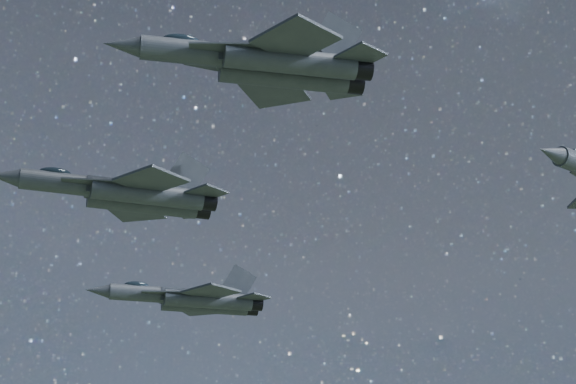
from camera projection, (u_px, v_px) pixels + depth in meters
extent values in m
cylinder|color=#2E333A|center=(71.00, 184.00, 63.24)|extent=(6.61, 1.66, 1.38)
cone|color=#2E333A|center=(4.00, 176.00, 61.99)|extent=(2.18, 1.33, 1.24)
ellipsoid|color=black|center=(55.00, 173.00, 63.17)|extent=(2.15, 1.02, 0.68)
cube|color=#2E333A|center=(140.00, 193.00, 64.58)|extent=(7.32, 1.64, 1.15)
cylinder|color=#2E333A|center=(148.00, 194.00, 63.76)|extent=(7.50, 1.70, 1.38)
cylinder|color=#2E333A|center=(143.00, 203.00, 65.33)|extent=(7.50, 1.70, 1.38)
cylinder|color=black|center=(207.00, 201.00, 64.96)|extent=(1.21, 1.32, 1.28)
cylinder|color=black|center=(201.00, 210.00, 66.53)|extent=(1.21, 1.32, 1.28)
cube|color=#2E333A|center=(98.00, 182.00, 62.61)|extent=(4.70, 1.65, 0.11)
cube|color=#2E333A|center=(93.00, 195.00, 64.73)|extent=(4.71, 2.02, 0.11)
cube|color=#2E333A|center=(151.00, 180.00, 61.89)|extent=(4.93, 5.05, 0.18)
cube|color=#2E333A|center=(135.00, 211.00, 67.22)|extent=(4.81, 4.98, 0.18)
cube|color=#2E333A|center=(206.00, 192.00, 63.90)|extent=(2.91, 2.96, 0.13)
cube|color=#2E333A|center=(192.00, 212.00, 67.51)|extent=(2.83, 2.91, 0.13)
cube|color=#2E333A|center=(187.00, 174.00, 64.93)|extent=(3.08, 0.43, 3.15)
cube|color=#2E333A|center=(180.00, 186.00, 66.89)|extent=(3.07, 0.52, 3.15)
cylinder|color=#2E333A|center=(149.00, 294.00, 89.61)|extent=(7.27, 1.69, 1.53)
cone|color=#2E333A|center=(98.00, 291.00, 88.50)|extent=(2.38, 1.42, 1.37)
ellipsoid|color=black|center=(137.00, 285.00, 89.60)|extent=(2.35, 1.08, 0.75)
cube|color=#2E333A|center=(203.00, 298.00, 90.79)|extent=(8.05, 1.65, 1.27)
cylinder|color=#2E333A|center=(208.00, 300.00, 89.84)|extent=(8.25, 1.72, 1.53)
cylinder|color=#2E333A|center=(205.00, 305.00, 91.61)|extent=(8.25, 1.72, 1.53)
cylinder|color=black|center=(255.00, 303.00, 90.90)|extent=(1.30, 1.44, 1.41)
cylinder|color=black|center=(251.00, 308.00, 92.67)|extent=(1.30, 1.44, 1.41)
cube|color=#2E333A|center=(170.00, 293.00, 88.79)|extent=(5.20, 2.14, 0.12)
cube|color=#2E333A|center=(166.00, 300.00, 91.17)|extent=(5.19, 1.91, 0.12)
cube|color=#2E333A|center=(211.00, 292.00, 87.75)|extent=(5.34, 5.51, 0.20)
cube|color=#2E333A|center=(199.00, 309.00, 93.75)|extent=(5.41, 5.55, 0.20)
cube|color=#2E333A|center=(254.00, 298.00, 89.73)|extent=(3.15, 3.22, 0.15)
cube|color=#2E333A|center=(244.00, 309.00, 93.79)|extent=(3.19, 3.26, 0.15)
cube|color=#2E333A|center=(239.00, 282.00, 90.96)|extent=(3.39, 0.51, 3.48)
cube|color=#2E333A|center=(234.00, 289.00, 93.16)|extent=(3.40, 0.45, 3.48)
cylinder|color=#2E333A|center=(200.00, 53.00, 57.64)|extent=(7.17, 1.99, 1.49)
cone|color=#2E333A|center=(122.00, 45.00, 56.76)|extent=(2.39, 1.50, 1.34)
ellipsoid|color=black|center=(181.00, 41.00, 57.68)|extent=(2.34, 1.16, 0.74)
cube|color=#2E333A|center=(281.00, 62.00, 58.58)|extent=(7.93, 1.99, 1.24)
cylinder|color=#2E333A|center=(290.00, 62.00, 57.62)|extent=(8.13, 2.06, 1.49)
cylinder|color=#2E333A|center=(284.00, 76.00, 59.37)|extent=(8.13, 2.06, 1.49)
cylinder|color=black|center=(361.00, 69.00, 58.47)|extent=(1.34, 1.46, 1.38)
cylinder|color=black|center=(353.00, 83.00, 60.22)|extent=(1.34, 1.46, 1.38)
cube|color=#2E333A|center=(231.00, 47.00, 56.75)|extent=(5.08, 2.31, 0.11)
cube|color=#2E333A|center=(225.00, 68.00, 59.11)|extent=(5.07, 1.65, 0.11)
cube|color=#2E333A|center=(296.00, 39.00, 55.56)|extent=(5.14, 5.34, 0.19)
cube|color=#2E333A|center=(274.00, 90.00, 61.50)|extent=(5.37, 5.47, 0.19)
cube|color=#2E333A|center=(361.00, 56.00, 57.33)|extent=(3.03, 3.12, 0.14)
cube|color=#2E333A|center=(342.00, 89.00, 61.35)|extent=(3.17, 3.22, 0.14)
cube|color=#2E333A|center=(336.00, 38.00, 58.59)|extent=(3.31, 0.66, 3.41)
cube|color=#2E333A|center=(326.00, 57.00, 60.78)|extent=(3.33, 0.49, 3.41)
cone|color=#2E333A|center=(550.00, 153.00, 65.43)|extent=(2.56, 2.01, 1.31)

